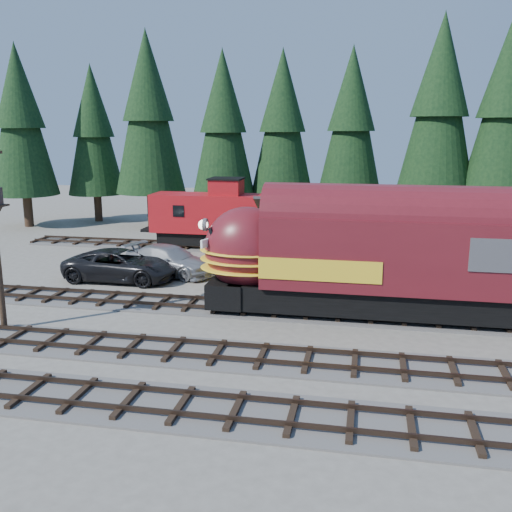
% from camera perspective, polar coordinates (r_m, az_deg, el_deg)
% --- Properties ---
extents(ground, '(120.00, 120.00, 0.00)m').
position_cam_1_polar(ground, '(24.24, 11.38, -9.00)').
color(ground, '#6B665B').
rests_on(ground, ground).
extents(track_spur, '(32.00, 3.20, 0.33)m').
position_cam_1_polar(track_spur, '(42.61, -2.16, 0.78)').
color(track_spur, '#4C4947').
rests_on(track_spur, ground).
extents(depot, '(12.80, 7.00, 5.30)m').
position_cam_1_polar(depot, '(33.58, 11.61, 2.33)').
color(depot, gold).
rests_on(depot, ground).
extents(conifer_backdrop, '(80.40, 23.40, 17.05)m').
position_cam_1_polar(conifer_backdrop, '(48.46, 20.00, 13.02)').
color(conifer_backdrop, black).
rests_on(conifer_backdrop, ground).
extents(locomotive, '(17.78, 3.53, 4.83)m').
position_cam_1_polar(locomotive, '(27.25, 12.08, -0.46)').
color(locomotive, black).
rests_on(locomotive, ground).
extents(caboose, '(9.34, 2.71, 4.85)m').
position_cam_1_polar(caboose, '(42.54, -4.10, 3.99)').
color(caboose, black).
rests_on(caboose, ground).
extents(pickup_truck_a, '(6.68, 3.10, 1.85)m').
position_cam_1_polar(pickup_truck_a, '(34.60, -13.32, -0.90)').
color(pickup_truck_a, black).
rests_on(pickup_truck_a, ground).
extents(pickup_truck_b, '(6.52, 4.27, 1.75)m').
position_cam_1_polar(pickup_truck_b, '(35.51, -8.60, -0.43)').
color(pickup_truck_b, '#96989D').
rests_on(pickup_truck_b, ground).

